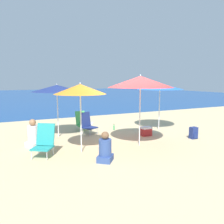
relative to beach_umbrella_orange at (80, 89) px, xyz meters
The scene contains 15 objects.
ground_plane 2.47m from the beach_umbrella_orange, ahead, with size 60.00×60.00×0.00m, color #D1BA89.
sea_water 26.24m from the beach_umbrella_orange, 86.44° to the left, with size 60.00×40.00×0.01m.
beach_umbrella_orange is the anchor object (origin of this frame).
beach_umbrella_blue 4.25m from the beach_umbrella_orange, 21.01° to the left, with size 1.96×1.96×2.00m.
beach_umbrella_red 1.93m from the beach_umbrella_orange, ahead, with size 2.07×2.07×2.29m.
beach_umbrella_navy 2.11m from the beach_umbrella_orange, 96.71° to the left, with size 1.83×1.83×1.98m.
beach_chair_teal 1.76m from the beach_umbrella_orange, behind, with size 0.75×0.76×0.90m.
beach_chair_navy 2.62m from the beach_umbrella_orange, 66.28° to the left, with size 0.67×0.68×0.86m.
beach_chair_green 3.38m from the beach_umbrella_orange, 72.79° to the left, with size 0.44×0.63×0.78m.
person_seated_near 1.86m from the beach_umbrella_orange, 70.77° to the right, with size 0.55×0.56×0.80m.
person_seated_far 2.25m from the beach_umbrella_orange, 137.17° to the left, with size 0.53×0.56×0.90m.
backpack_navy 4.48m from the beach_umbrella_orange, ahead, with size 0.26×0.23×0.42m.
water_bottle 3.55m from the beach_umbrella_orange, 46.08° to the left, with size 0.07×0.07×0.26m.
cooler_box 3.39m from the beach_umbrella_orange, 16.06° to the left, with size 0.40×0.28×0.35m.
seagull 3.90m from the beach_umbrella_orange, 66.06° to the left, with size 0.27×0.11×0.23m.
Camera 1 is at (-3.46, -6.08, 2.11)m, focal length 35.00 mm.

